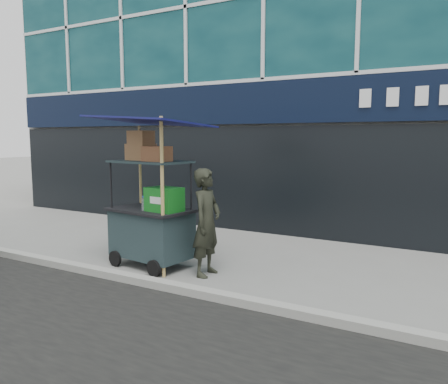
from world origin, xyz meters
The scene contains 4 objects.
ground centered at (0.00, 0.00, 0.00)m, with size 80.00×80.00×0.00m, color slate.
curb centered at (0.00, -0.20, 0.06)m, with size 80.00×0.18×0.12m, color gray.
vendor_cart centered at (-0.53, 0.64, 0.88)m, with size 2.01×1.55×2.52m.
vendor_man centered at (0.52, 0.67, 0.84)m, with size 0.61×0.40×1.68m, color black.
Camera 1 is at (4.01, -5.01, 2.14)m, focal length 35.00 mm.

